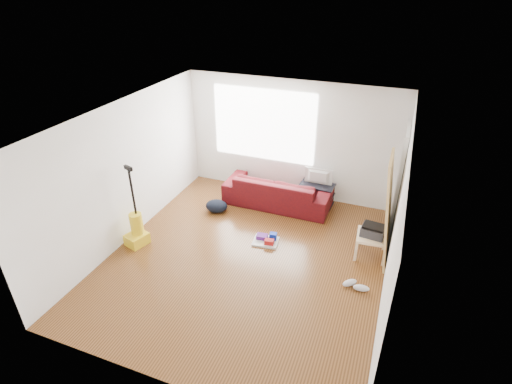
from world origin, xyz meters
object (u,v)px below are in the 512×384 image
at_px(side_table, 372,238).
at_px(backpack, 217,211).
at_px(cleaning_tray, 267,240).
at_px(sofa, 277,204).
at_px(vacuum, 137,230).
at_px(tv_stand, 317,194).
at_px(bucket, 278,209).

relative_size(side_table, backpack, 1.19).
bearing_deg(backpack, cleaning_tray, -32.34).
xyz_separation_m(side_table, cleaning_tray, (-1.79, -0.29, -0.30)).
distance_m(sofa, backpack, 1.29).
bearing_deg(vacuum, sofa, 65.90).
relative_size(sofa, vacuum, 1.45).
height_order(cleaning_tray, backpack, cleaning_tray).
bearing_deg(side_table, sofa, 152.31).
height_order(sofa, backpack, sofa).
distance_m(side_table, cleaning_tray, 1.84).
bearing_deg(backpack, tv_stand, 21.91).
xyz_separation_m(side_table, vacuum, (-3.95, -1.14, -0.07)).
bearing_deg(cleaning_tray, bucket, 98.28).
distance_m(tv_stand, vacuum, 3.65).
bearing_deg(backpack, bucket, 17.93).
relative_size(tv_stand, backpack, 1.61).
bearing_deg(sofa, tv_stand, -160.54).
xyz_separation_m(tv_stand, cleaning_tray, (-0.52, -1.63, -0.20)).
height_order(tv_stand, vacuum, vacuum).
relative_size(cleaning_tray, backpack, 1.10).
bearing_deg(tv_stand, bucket, -141.64).
bearing_deg(bucket, side_table, -23.82).
xyz_separation_m(cleaning_tray, backpack, (-1.31, 0.63, -0.05)).
height_order(sofa, cleaning_tray, sofa).
bearing_deg(tv_stand, side_table, -42.61).
bearing_deg(cleaning_tray, backpack, 154.21).
relative_size(bucket, vacuum, 0.19).
xyz_separation_m(backpack, vacuum, (-0.85, -1.48, 0.28)).
bearing_deg(bucket, vacuum, -134.86).
relative_size(sofa, tv_stand, 3.05).
distance_m(bucket, vacuum, 2.84).
bearing_deg(tv_stand, cleaning_tray, -103.86).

